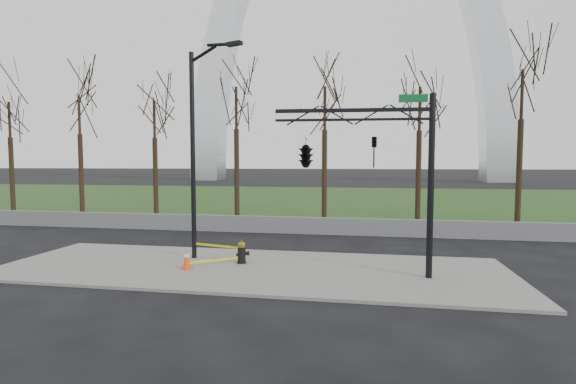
% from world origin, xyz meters
% --- Properties ---
extents(ground, '(500.00, 500.00, 0.00)m').
position_xyz_m(ground, '(0.00, 0.00, 0.00)').
color(ground, black).
rests_on(ground, ground).
extents(sidewalk, '(18.00, 6.00, 0.10)m').
position_xyz_m(sidewalk, '(0.00, 0.00, 0.05)').
color(sidewalk, slate).
rests_on(sidewalk, ground).
extents(grass_strip, '(120.00, 40.00, 0.06)m').
position_xyz_m(grass_strip, '(0.00, 30.00, 0.03)').
color(grass_strip, '#254017').
rests_on(grass_strip, ground).
extents(guardrail, '(60.00, 0.30, 0.90)m').
position_xyz_m(guardrail, '(0.00, 8.00, 0.45)').
color(guardrail, '#59595B').
rests_on(guardrail, ground).
extents(gateway_arch, '(66.00, 6.00, 65.00)m').
position_xyz_m(gateway_arch, '(0.00, 75.00, 32.50)').
color(gateway_arch, silver).
rests_on(gateway_arch, ground).
extents(tree_row, '(49.12, 4.00, 9.78)m').
position_xyz_m(tree_row, '(1.56, 12.00, 4.89)').
color(tree_row, black).
rests_on(tree_row, ground).
extents(fire_hydrant, '(0.53, 0.38, 0.86)m').
position_xyz_m(fire_hydrant, '(-0.45, 0.56, 0.49)').
color(fire_hydrant, black).
rests_on(fire_hydrant, sidewalk).
extents(traffic_cone, '(0.45, 0.45, 0.66)m').
position_xyz_m(traffic_cone, '(-2.13, -0.59, 0.43)').
color(traffic_cone, '#FA440D').
rests_on(traffic_cone, sidewalk).
extents(street_light, '(2.31, 0.92, 8.21)m').
position_xyz_m(street_light, '(-2.33, 1.02, 4.69)').
color(street_light, black).
rests_on(street_light, ground).
extents(traffic_signal_mast, '(5.09, 2.51, 6.00)m').
position_xyz_m(traffic_signal_mast, '(2.84, -0.51, 4.15)').
color(traffic_signal_mast, black).
rests_on(traffic_signal_mast, ground).
extents(caution_tape, '(2.08, 1.68, 0.44)m').
position_xyz_m(caution_tape, '(-1.40, 0.42, 0.49)').
color(caution_tape, yellow).
rests_on(caution_tape, ground).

